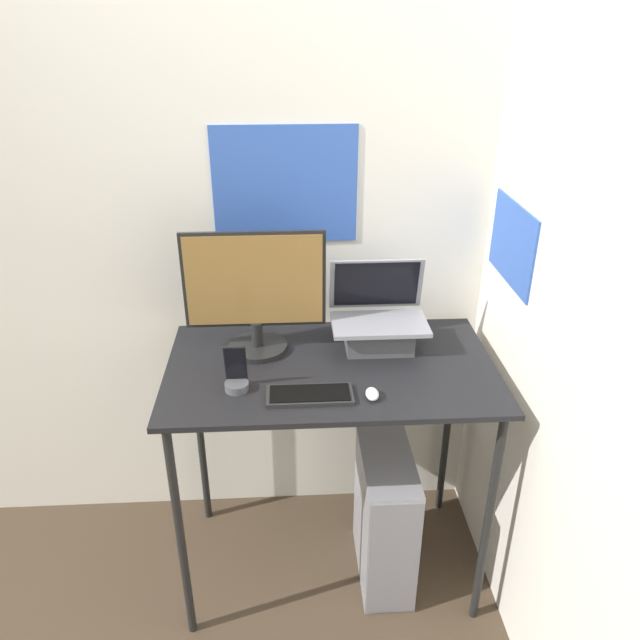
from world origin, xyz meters
TOP-DOWN VIEW (x-y plane):
  - ground_plane at (0.00, 0.00)m, footprint 12.00×12.00m
  - wall_back at (-0.00, 0.76)m, footprint 6.00×0.06m
  - wall_side_right at (0.66, 0.00)m, footprint 0.06×6.00m
  - desk at (0.00, 0.34)m, footprint 1.16×0.67m
  - laptop at (0.18, 0.46)m, footprint 0.35×0.24m
  - monitor at (-0.26, 0.47)m, footprint 0.50×0.22m
  - keyboard at (-0.08, 0.14)m, footprint 0.28×0.12m
  - mouse at (0.12, 0.13)m, footprint 0.04×0.07m
  - cell_phone at (-0.32, 0.20)m, footprint 0.08×0.08m
  - computer_tower at (0.21, 0.28)m, footprint 0.19×0.43m

SIDE VIEW (x-z plane):
  - ground_plane at x=0.00m, z-range 0.00..0.00m
  - computer_tower at x=0.21m, z-range 0.00..0.57m
  - desk at x=0.00m, z-range 0.38..1.34m
  - keyboard at x=-0.08m, z-range 0.96..0.97m
  - mouse at x=0.12m, z-range 0.96..0.99m
  - cell_phone at x=-0.32m, z-range 0.92..1.08m
  - laptop at x=0.18m, z-range 0.89..1.20m
  - monitor at x=-0.26m, z-range 0.95..1.40m
  - wall_side_right at x=0.66m, z-range 0.00..2.60m
  - wall_back at x=0.00m, z-range 0.00..2.60m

